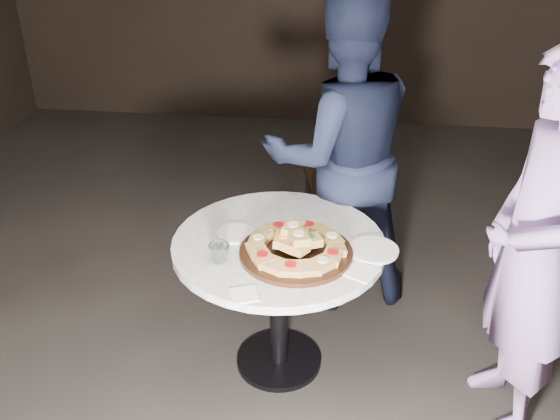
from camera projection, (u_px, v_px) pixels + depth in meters
name	position (u px, v px, depth m)	size (l,w,h in m)	color
floor	(304.00, 382.00, 3.01)	(7.00, 7.00, 0.00)	black
table	(279.00, 266.00, 2.84)	(1.17, 1.17, 0.72)	black
serving_board	(296.00, 253.00, 2.67)	(0.49, 0.49, 0.02)	black
focaccia_pile	(296.00, 244.00, 2.65)	(0.44, 0.43, 0.12)	#A67F40
plate_left	(236.00, 233.00, 2.82)	(0.17, 0.17, 0.01)	white
plate_right	(374.00, 250.00, 2.70)	(0.22, 0.22, 0.01)	white
water_glass	(219.00, 253.00, 2.61)	(0.09, 0.09, 0.08)	silver
napkin_near	(244.00, 295.00, 2.43)	(0.10, 0.10, 0.01)	white
napkin_far	(362.00, 272.00, 2.56)	(0.12, 0.12, 0.01)	white
chair_far	(343.00, 175.00, 3.83)	(0.49, 0.51, 0.88)	black
diner_navy	(340.00, 155.00, 3.24)	(0.84, 0.65, 1.72)	black
diner_teal	(535.00, 254.00, 2.44)	(0.62, 0.41, 1.70)	#866EAC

